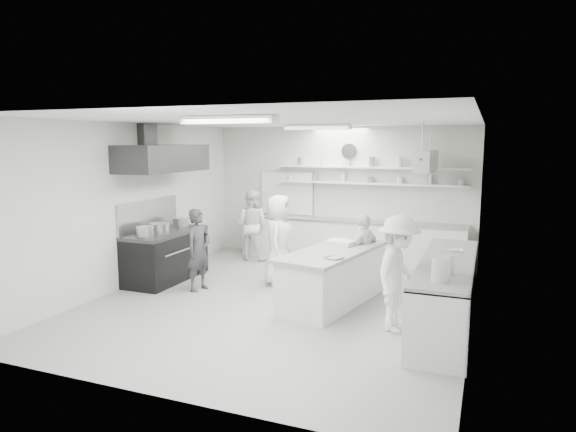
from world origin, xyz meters
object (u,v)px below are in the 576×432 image
at_px(back_counter, 349,241).
at_px(prep_island, 334,278).
at_px(cook_back, 251,225).
at_px(cook_stove, 199,250).
at_px(stove, 166,257).
at_px(right_counter, 446,294).

distance_m(back_counter, prep_island, 3.01).
bearing_deg(cook_back, cook_stove, 91.51).
height_order(stove, right_counter, right_counter).
relative_size(back_counter, right_counter, 1.52).
height_order(prep_island, cook_back, cook_back).
distance_m(right_counter, prep_island, 1.88).
distance_m(stove, prep_island, 3.43).
distance_m(right_counter, cook_stove, 4.31).
xyz_separation_m(stove, right_counter, (5.25, -0.60, 0.02)).
relative_size(cook_stove, cook_back, 0.93).
relative_size(back_counter, cook_stove, 3.38).
height_order(right_counter, cook_stove, cook_stove).
distance_m(stove, cook_stove, 1.06).
bearing_deg(right_counter, prep_island, 166.64).
xyz_separation_m(stove, cook_back, (0.80, 2.15, 0.35)).
height_order(back_counter, cook_back, cook_back).
distance_m(right_counter, cook_back, 5.24).
xyz_separation_m(right_counter, prep_island, (-1.83, 0.43, -0.04)).
bearing_deg(cook_stove, prep_island, -74.77).
distance_m(stove, right_counter, 5.28).
distance_m(back_counter, right_counter, 4.13).
bearing_deg(stove, right_counter, -6.52).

